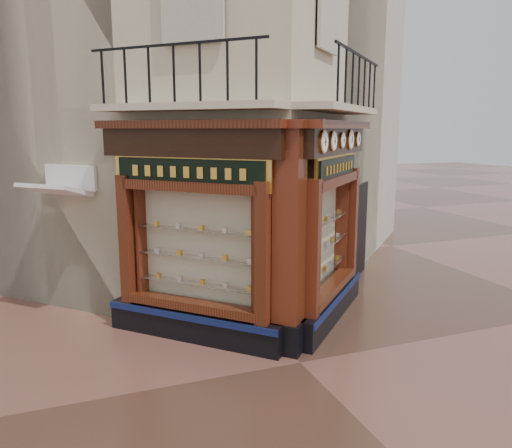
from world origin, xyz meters
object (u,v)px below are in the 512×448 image
clock_d (350,140)px  clock_b (333,141)px  clock_a (324,142)px  corner_pilaster (289,243)px  signboard_left (188,172)px  clock_e (358,139)px  signboard_right (337,167)px  awning (64,319)px  clock_c (342,140)px

clock_d → clock_b: bearing=-180.0°
clock_d → clock_a: bearing=-180.0°
corner_pilaster → signboard_left: 2.12m
clock_b → clock_e: size_ratio=1.14×
corner_pilaster → clock_b: bearing=-22.6°
clock_a → signboard_right: bearing=4.8°
clock_d → awning: size_ratio=0.31×
corner_pilaster → clock_c: size_ratio=12.98×
clock_d → signboard_left: bearing=140.3°
signboard_right → corner_pilaster: bearing=169.8°
clock_e → signboard_left: (-3.85, -0.77, -0.52)m
awning → signboard_right: size_ratio=0.69×
clock_a → signboard_left: 2.36m
clock_b → clock_c: 0.63m
clock_d → signboard_right: (-0.47, -0.31, -0.52)m
clock_c → clock_e: size_ratio=0.98×
clock_b → awning: clock_b is taller
awning → signboard_right: 6.32m
clock_a → signboard_left: bearing=109.2°
clock_b → clock_c: (0.45, 0.45, -0.00)m
corner_pilaster → signboard_right: 2.12m
clock_b → awning: bearing=106.6°
clock_d → signboard_left: size_ratio=0.18×
clock_d → signboard_left: (-3.39, -0.31, -0.52)m
signboard_left → clock_c: bearing=-137.7°
clock_e → awning: 7.17m
corner_pilaster → clock_e: 3.42m
clock_a → clock_d: (1.32, 1.32, -0.00)m
clock_b → clock_c: bearing=0.0°
clock_d → awning: (-5.61, 1.65, -3.62)m
corner_pilaster → awning: bearing=96.1°
clock_a → signboard_right: clock_a is taller
signboard_left → signboard_right: size_ratio=1.19×
clock_c → clock_d: clock_d is taller
clock_c → corner_pilaster: bearing=165.6°
clock_d → signboard_right: clock_d is taller
clock_b → corner_pilaster: bearing=157.4°
signboard_right → signboard_left: bearing=135.0°
clock_e → signboard_right: clock_e is taller
clock_a → awning: 6.35m
clock_b → clock_d: bearing=0.0°
clock_d → signboard_right: 0.77m
corner_pilaster → clock_a: bearing=-44.0°
clock_d → awning: clock_d is taller
clock_a → awning: clock_a is taller
clock_b → signboard_right: size_ratio=0.19×
corner_pilaster → awning: 5.12m
clock_a → clock_b: clock_a is taller
corner_pilaster → clock_a: corner_pilaster is taller
clock_c → signboard_left: (-2.94, 0.14, -0.52)m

